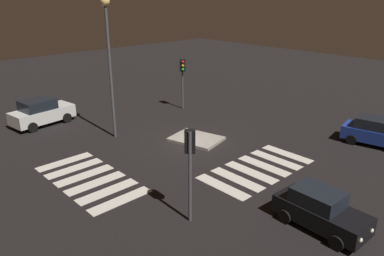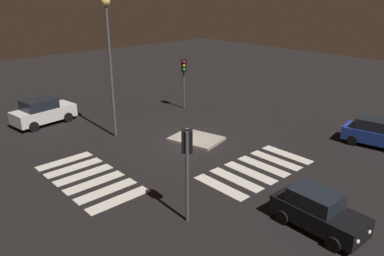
{
  "view_description": "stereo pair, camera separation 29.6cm",
  "coord_description": "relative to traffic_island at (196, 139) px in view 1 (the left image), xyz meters",
  "views": [
    {
      "loc": [
        16.19,
        -15.25,
        9.18
      ],
      "look_at": [
        0.0,
        0.0,
        1.0
      ],
      "focal_mm": 34.98,
      "sensor_mm": 36.0,
      "label": 1
    },
    {
      "loc": [
        16.39,
        -15.04,
        9.18
      ],
      "look_at": [
        0.0,
        0.0,
        1.0
      ],
      "focal_mm": 34.98,
      "sensor_mm": 36.0,
      "label": 2
    }
  ],
  "objects": [
    {
      "name": "car_white",
      "position": [
        -9.89,
        -6.02,
        0.85
      ],
      "size": [
        2.5,
        4.57,
        1.92
      ],
      "rotation": [
        0.0,
        0.0,
        1.7
      ],
      "color": "silver",
      "rests_on": "ground"
    },
    {
      "name": "ground_plane",
      "position": [
        0.1,
        -0.48,
        -0.09
      ],
      "size": [
        80.0,
        80.0,
        0.0
      ],
      "primitive_type": "plane",
      "color": "black"
    },
    {
      "name": "crosswalk_near",
      "position": [
        0.1,
        -7.76,
        -0.08
      ],
      "size": [
        6.45,
        3.2,
        0.02
      ],
      "color": "silver",
      "rests_on": "ground"
    },
    {
      "name": "car_blue",
      "position": [
        8.25,
        7.7,
        0.76
      ],
      "size": [
        4.16,
        2.38,
        1.73
      ],
      "rotation": [
        0.0,
        0.0,
        0.17
      ],
      "color": "#1E389E",
      "rests_on": "ground"
    },
    {
      "name": "traffic_island",
      "position": [
        0.0,
        0.0,
        0.0
      ],
      "size": [
        3.63,
        3.06,
        0.18
      ],
      "color": "gray",
      "rests_on": "ground"
    },
    {
      "name": "traffic_light_west",
      "position": [
        -5.73,
        3.98,
        3.03
      ],
      "size": [
        0.53,
        0.54,
        4.11
      ],
      "rotation": [
        0.0,
        0.0,
        -0.65
      ],
      "color": "#47474C",
      "rests_on": "ground"
    },
    {
      "name": "car_black",
      "position": [
        10.34,
        -2.95,
        0.72
      ],
      "size": [
        3.86,
        1.91,
        1.65
      ],
      "rotation": [
        0.0,
        0.0,
        -0.04
      ],
      "color": "black",
      "rests_on": "ground"
    },
    {
      "name": "crosswalk_side",
      "position": [
        5.34,
        -0.48,
        -0.08
      ],
      "size": [
        3.2,
        6.45,
        0.02
      ],
      "color": "silver",
      "rests_on": "ground"
    },
    {
      "name": "traffic_light_east",
      "position": [
        6.26,
        -6.4,
        2.98
      ],
      "size": [
        0.54,
        0.54,
        4.04
      ],
      "rotation": [
        0.0,
        0.0,
        2.38
      ],
      "color": "#47474C",
      "rests_on": "ground"
    },
    {
      "name": "street_lamp",
      "position": [
        -4.17,
        -3.51,
        5.84
      ],
      "size": [
        0.56,
        0.56,
        8.87
      ],
      "color": "#47474C",
      "rests_on": "ground"
    }
  ]
}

